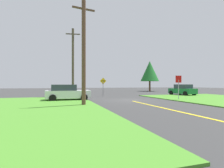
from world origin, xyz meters
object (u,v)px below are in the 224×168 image
at_px(utility_pole_near, 84,52).
at_px(direction_sign, 103,85).
at_px(oak_tree_left, 150,71).
at_px(stop_sign, 179,83).
at_px(car_on_crossroad, 183,90).
at_px(parked_car_near_building, 67,93).
at_px(utility_pole_mid, 73,62).

bearing_deg(utility_pole_near, direction_sign, 67.56).
bearing_deg(direction_sign, oak_tree_left, 42.00).
height_order(stop_sign, car_on_crossroad, stop_sign).
xyz_separation_m(parked_car_near_building, utility_pole_near, (1.01, -4.89, 3.38)).
xyz_separation_m(car_on_crossroad, direction_sign, (-11.75, 1.67, 0.79)).
bearing_deg(direction_sign, car_on_crossroad, -8.08).
bearing_deg(stop_sign, parked_car_near_building, -18.03).
relative_size(car_on_crossroad, direction_sign, 1.62).
height_order(car_on_crossroad, utility_pole_near, utility_pole_near).
bearing_deg(oak_tree_left, parked_car_near_building, -137.37).
distance_m(direction_sign, oak_tree_left, 19.92).
xyz_separation_m(car_on_crossroad, utility_pole_mid, (-15.87, 1.16, 3.72)).
height_order(car_on_crossroad, parked_car_near_building, same).
relative_size(car_on_crossroad, oak_tree_left, 0.59).
xyz_separation_m(utility_pole_mid, direction_sign, (4.12, 0.50, -2.93)).
bearing_deg(utility_pole_near, car_on_crossroad, 27.38).
height_order(utility_pole_near, utility_pole_mid, utility_pole_mid).
relative_size(stop_sign, oak_tree_left, 0.36).
relative_size(utility_pole_near, direction_sign, 3.19).
bearing_deg(oak_tree_left, stop_sign, -112.00).
xyz_separation_m(utility_pole_mid, oak_tree_left, (18.74, 13.67, 0.16)).
distance_m(car_on_crossroad, direction_sign, 11.90).
distance_m(stop_sign, parked_car_near_building, 11.59).
height_order(stop_sign, direction_sign, same).
bearing_deg(utility_pole_near, parked_car_near_building, 101.67).
relative_size(stop_sign, direction_sign, 1.00).
height_order(parked_car_near_building, utility_pole_mid, utility_pole_mid).
bearing_deg(direction_sign, utility_pole_near, -112.44).
bearing_deg(car_on_crossroad, parked_car_near_building, 91.86).
bearing_deg(parked_car_near_building, utility_pole_near, -79.16).
height_order(utility_pole_mid, oak_tree_left, utility_pole_mid).
relative_size(stop_sign, utility_pole_mid, 0.29).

